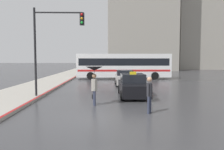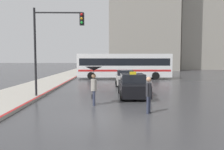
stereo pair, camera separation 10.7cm
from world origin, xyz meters
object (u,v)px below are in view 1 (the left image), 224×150
(pedestrian_with_umbrella, at_px, (94,76))
(city_bus, at_px, (123,65))
(taxi, at_px, (133,86))
(pedestrian_man, at_px, (149,92))
(sedan_red, at_px, (125,78))
(traffic_light, at_px, (54,36))

(pedestrian_with_umbrella, bearing_deg, city_bus, -20.98)
(taxi, distance_m, pedestrian_man, 4.93)
(city_bus, relative_size, pedestrian_with_umbrella, 5.64)
(sedan_red, bearing_deg, city_bus, -93.31)
(pedestrian_man, bearing_deg, taxi, -150.99)
(taxi, relative_size, pedestrian_man, 2.58)
(sedan_red, distance_m, city_bus, 7.02)
(taxi, xyz_separation_m, pedestrian_man, (0.19, -4.92, 0.31))
(sedan_red, bearing_deg, traffic_light, 54.75)
(city_bus, bearing_deg, pedestrian_with_umbrella, 171.13)
(traffic_light, bearing_deg, pedestrian_with_umbrella, -41.77)
(taxi, height_order, city_bus, city_bus)
(traffic_light, bearing_deg, city_bus, 68.57)
(sedan_red, bearing_deg, taxi, 90.12)
(city_bus, height_order, pedestrian_with_umbrella, city_bus)
(city_bus, distance_m, pedestrian_with_umbrella, 16.96)
(sedan_red, xyz_separation_m, traffic_light, (-5.21, -7.37, 3.37))
(city_bus, bearing_deg, sedan_red, 177.63)
(taxi, bearing_deg, city_bus, -91.62)
(city_bus, relative_size, traffic_light, 2.06)
(pedestrian_man, bearing_deg, pedestrian_with_umbrella, -97.65)
(pedestrian_with_umbrella, height_order, pedestrian_man, pedestrian_with_umbrella)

